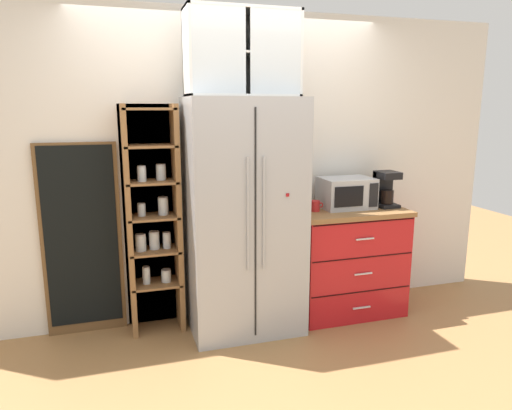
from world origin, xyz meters
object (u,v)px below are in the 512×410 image
refrigerator (244,217)px  coffee_maker (385,189)px  mug_red (315,206)px  chalkboard_menu (82,240)px  microwave (346,193)px  bottle_amber (302,196)px  mug_charcoal (353,205)px

refrigerator → coffee_maker: bearing=1.9°
mug_red → coffee_maker: bearing=0.9°
refrigerator → chalkboard_menu: refrigerator is taller
refrigerator → coffee_maker: size_ratio=5.99×
refrigerator → mug_red: refrigerator is taller
microwave → coffee_maker: 0.36m
microwave → bottle_amber: (-0.41, -0.00, -0.00)m
refrigerator → mug_charcoal: size_ratio=17.14×
refrigerator → coffee_maker: refrigerator is taller
mug_charcoal → chalkboard_menu: bearing=171.8°
microwave → chalkboard_menu: size_ratio=0.29×
microwave → mug_charcoal: bearing=-86.3°
microwave → mug_red: 0.33m
bottle_amber → chalkboard_menu: 1.80m
coffee_maker → microwave: bearing=173.2°
coffee_maker → refrigerator: bearing=-178.1°
mug_charcoal → bottle_amber: size_ratio=0.38×
refrigerator → coffee_maker: (1.29, 0.04, 0.16)m
coffee_maker → chalkboard_menu: size_ratio=0.20×
refrigerator → microwave: 0.95m
refrigerator → microwave: (0.94, 0.08, 0.13)m
bottle_amber → chalkboard_menu: (-1.76, 0.21, -0.29)m
refrigerator → mug_red: 0.63m
chalkboard_menu → mug_red: bearing=-7.9°
mug_charcoal → bottle_amber: bearing=165.8°
refrigerator → bottle_amber: bearing=8.8°
bottle_amber → coffee_maker: bearing=-3.0°
mug_red → bottle_amber: 0.14m
microwave → chalkboard_menu: 2.20m
chalkboard_menu → microwave: bearing=-5.4°
microwave → mug_red: bearing=-170.4°
microwave → bottle_amber: 0.41m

